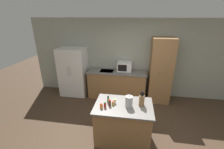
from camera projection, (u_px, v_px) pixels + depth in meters
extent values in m
plane|color=#423021|center=(132.00, 142.00, 3.37)|extent=(14.00, 14.00, 0.00)
cube|color=#9EA393|center=(136.00, 59.00, 5.03)|extent=(7.20, 0.06, 2.60)
cube|color=white|center=(73.00, 72.00, 5.20)|extent=(0.90, 0.63, 1.66)
cylinder|color=silver|center=(68.00, 71.00, 4.85)|extent=(0.02, 0.02, 0.30)
cylinder|color=silver|center=(70.00, 72.00, 4.84)|extent=(0.02, 0.02, 0.30)
cube|color=olive|center=(117.00, 85.00, 5.13)|extent=(1.89, 0.60, 0.90)
cube|color=slate|center=(117.00, 72.00, 4.96)|extent=(1.93, 0.64, 0.03)
cube|color=#9EA0A3|center=(107.00, 71.00, 5.00)|extent=(0.44, 0.34, 0.01)
cube|color=olive|center=(160.00, 71.00, 4.71)|extent=(0.67, 0.62, 2.06)
sphere|color=black|center=(159.00, 73.00, 4.41)|extent=(0.02, 0.02, 0.02)
sphere|color=black|center=(165.00, 73.00, 4.38)|extent=(0.02, 0.02, 0.02)
cube|color=olive|center=(123.00, 123.00, 3.34)|extent=(1.17, 0.77, 0.85)
cube|color=slate|center=(124.00, 106.00, 3.18)|extent=(1.23, 0.83, 0.03)
cube|color=white|center=(124.00, 66.00, 4.95)|extent=(0.47, 0.35, 0.30)
cube|color=black|center=(122.00, 68.00, 4.80)|extent=(0.28, 0.01, 0.21)
cube|color=olive|center=(142.00, 101.00, 3.13)|extent=(0.11, 0.09, 0.23)
cylinder|color=black|center=(141.00, 94.00, 3.08)|extent=(0.02, 0.02, 0.08)
cylinder|color=black|center=(141.00, 94.00, 3.06)|extent=(0.02, 0.02, 0.09)
cylinder|color=black|center=(142.00, 94.00, 3.06)|extent=(0.02, 0.02, 0.11)
cylinder|color=black|center=(143.00, 94.00, 3.06)|extent=(0.02, 0.02, 0.10)
cylinder|color=black|center=(144.00, 94.00, 3.08)|extent=(0.02, 0.02, 0.06)
cylinder|color=#337033|center=(108.00, 100.00, 3.26)|extent=(0.04, 0.04, 0.13)
cylinder|color=black|center=(108.00, 96.00, 3.23)|extent=(0.03, 0.03, 0.03)
cylinder|color=#563319|center=(110.00, 103.00, 3.15)|extent=(0.06, 0.06, 0.11)
cylinder|color=red|center=(110.00, 100.00, 3.12)|extent=(0.04, 0.04, 0.02)
cylinder|color=#B2281E|center=(105.00, 105.00, 3.08)|extent=(0.05, 0.05, 0.10)
cylinder|color=#286628|center=(105.00, 103.00, 3.06)|extent=(0.04, 0.04, 0.02)
cylinder|color=beige|center=(115.00, 102.00, 3.23)|extent=(0.06, 0.06, 0.09)
cylinder|color=#E5DB4C|center=(115.00, 100.00, 3.21)|extent=(0.04, 0.04, 0.02)
cylinder|color=gold|center=(113.00, 104.00, 3.16)|extent=(0.05, 0.05, 0.07)
cylinder|color=red|center=(113.00, 102.00, 3.15)|extent=(0.04, 0.04, 0.02)
cylinder|color=orange|center=(101.00, 106.00, 3.06)|extent=(0.06, 0.06, 0.09)
cylinder|color=red|center=(101.00, 104.00, 3.04)|extent=(0.05, 0.05, 0.02)
cylinder|color=#B2B5B7|center=(129.00, 101.00, 3.09)|extent=(0.15, 0.15, 0.24)
sphere|color=#262628|center=(129.00, 96.00, 3.04)|extent=(0.02, 0.02, 0.02)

